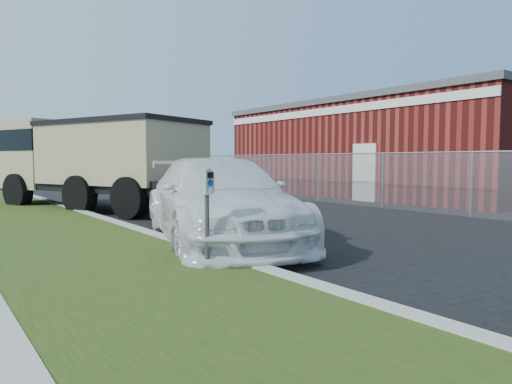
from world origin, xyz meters
TOP-DOWN VIEW (x-y plane):
  - ground at (0.00, 0.00)m, footprint 120.00×120.00m
  - chainlink_fence at (6.00, 7.00)m, footprint 0.06×30.06m
  - brick_building at (12.00, 8.00)m, footprint 9.20×14.20m
  - parking_meter at (-3.18, -0.30)m, footprint 0.22×0.18m
  - white_wagon at (-1.64, 1.94)m, footprint 3.87×6.01m
  - dump_truck at (-1.69, 9.42)m, footprint 5.28×7.85m

SIDE VIEW (x-z plane):
  - ground at x=0.00m, z-range 0.00..0.00m
  - white_wagon at x=-1.64m, z-range 0.00..1.62m
  - parking_meter at x=-3.18m, z-range 0.43..1.78m
  - chainlink_fence at x=6.00m, z-range -13.74..16.26m
  - dump_truck at x=-1.69m, z-range 0.18..3.08m
  - brick_building at x=12.00m, z-range 0.04..4.21m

